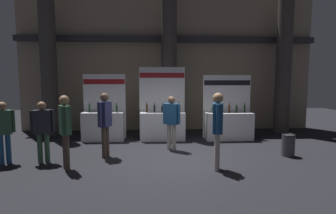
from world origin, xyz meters
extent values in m
plane|color=black|center=(0.00, 0.00, 0.00)|extent=(24.57, 24.57, 0.00)
cube|color=gray|center=(0.00, 4.33, 3.45)|extent=(12.28, 0.25, 6.90)
cube|color=#2D2D33|center=(0.00, 4.03, 3.80)|extent=(12.28, 0.20, 0.24)
cylinder|color=#423D38|center=(-4.60, 3.38, 3.00)|extent=(0.60, 0.60, 6.00)
cylinder|color=#423D38|center=(0.00, 3.38, 3.00)|extent=(0.60, 0.60, 6.00)
cylinder|color=#423D38|center=(4.60, 3.38, 3.00)|extent=(0.60, 0.60, 6.00)
cube|color=white|center=(-2.39, 2.31, 0.50)|extent=(1.44, 0.60, 1.01)
cube|color=white|center=(-2.39, 2.65, 1.17)|extent=(1.51, 0.04, 2.34)
cube|color=maroon|center=(-2.39, 2.63, 2.07)|extent=(1.47, 0.01, 0.18)
cylinder|color=#19381E|center=(-2.86, 2.32, 1.14)|extent=(0.06, 0.06, 0.27)
cylinder|color=#19381E|center=(-2.86, 2.32, 1.31)|extent=(0.03, 0.03, 0.07)
cylinder|color=red|center=(-2.86, 2.32, 1.35)|extent=(0.03, 0.03, 0.02)
cylinder|color=#472D14|center=(-2.55, 2.34, 1.14)|extent=(0.06, 0.06, 0.26)
cylinder|color=#472D14|center=(-2.55, 2.34, 1.30)|extent=(0.03, 0.03, 0.07)
cylinder|color=gold|center=(-2.55, 2.34, 1.34)|extent=(0.03, 0.03, 0.02)
cylinder|color=black|center=(-2.25, 2.33, 1.12)|extent=(0.07, 0.07, 0.23)
cylinder|color=black|center=(-2.25, 2.33, 1.28)|extent=(0.03, 0.03, 0.09)
cylinder|color=red|center=(-2.25, 2.33, 1.33)|extent=(0.03, 0.03, 0.02)
cylinder|color=#19381E|center=(-1.90, 2.22, 1.12)|extent=(0.07, 0.07, 0.23)
cylinder|color=#19381E|center=(-1.90, 2.22, 1.28)|extent=(0.03, 0.03, 0.09)
cylinder|color=red|center=(-1.90, 2.22, 1.33)|extent=(0.03, 0.03, 0.02)
cube|color=white|center=(-0.30, 2.26, 0.50)|extent=(1.58, 0.60, 0.99)
cube|color=white|center=(-0.30, 2.60, 1.30)|extent=(1.66, 0.04, 2.60)
cube|color=maroon|center=(-0.30, 2.58, 2.30)|extent=(1.61, 0.01, 0.18)
cylinder|color=#472D14|center=(-0.86, 2.29, 1.13)|extent=(0.06, 0.06, 0.27)
cylinder|color=#472D14|center=(-0.86, 2.29, 1.31)|extent=(0.03, 0.03, 0.08)
cylinder|color=gold|center=(-0.86, 2.29, 1.35)|extent=(0.03, 0.03, 0.02)
cylinder|color=black|center=(-0.58, 2.33, 1.11)|extent=(0.06, 0.06, 0.24)
cylinder|color=black|center=(-0.58, 2.33, 1.27)|extent=(0.03, 0.03, 0.07)
cylinder|color=black|center=(-0.58, 2.33, 1.31)|extent=(0.03, 0.03, 0.02)
cylinder|color=black|center=(-0.32, 2.17, 1.10)|extent=(0.07, 0.07, 0.22)
cylinder|color=black|center=(-0.32, 2.17, 1.26)|extent=(0.03, 0.03, 0.08)
cylinder|color=red|center=(-0.32, 2.17, 1.31)|extent=(0.03, 0.03, 0.02)
cylinder|color=#472D14|center=(-0.03, 2.29, 1.11)|extent=(0.06, 0.06, 0.24)
cylinder|color=#472D14|center=(-0.03, 2.29, 1.27)|extent=(0.03, 0.03, 0.08)
cylinder|color=gold|center=(-0.03, 2.29, 1.32)|extent=(0.03, 0.03, 0.02)
cylinder|color=#472D14|center=(0.27, 2.29, 1.13)|extent=(0.07, 0.07, 0.27)
cylinder|color=#472D14|center=(0.27, 2.29, 1.30)|extent=(0.03, 0.03, 0.07)
cylinder|color=red|center=(0.27, 2.29, 1.34)|extent=(0.03, 0.03, 0.02)
cube|color=white|center=(2.08, 2.20, 0.48)|extent=(1.66, 0.60, 0.97)
cube|color=white|center=(2.08, 2.54, 1.16)|extent=(1.75, 0.04, 2.31)
cube|color=black|center=(2.08, 2.51, 2.03)|extent=(1.70, 0.01, 0.18)
cylinder|color=#19381E|center=(1.50, 2.23, 1.08)|extent=(0.07, 0.07, 0.22)
cylinder|color=#19381E|center=(1.50, 2.23, 1.23)|extent=(0.03, 0.03, 0.08)
cylinder|color=red|center=(1.50, 2.23, 1.28)|extent=(0.03, 0.03, 0.02)
cylinder|color=black|center=(1.77, 2.15, 1.08)|extent=(0.07, 0.07, 0.23)
cylinder|color=black|center=(1.77, 2.15, 1.23)|extent=(0.03, 0.03, 0.08)
cylinder|color=black|center=(1.77, 2.15, 1.28)|extent=(0.03, 0.03, 0.02)
cylinder|color=#472D14|center=(2.08, 2.21, 1.10)|extent=(0.07, 0.07, 0.27)
cylinder|color=#472D14|center=(2.08, 2.21, 1.28)|extent=(0.03, 0.03, 0.08)
cylinder|color=gold|center=(2.08, 2.21, 1.33)|extent=(0.03, 0.03, 0.02)
cylinder|color=#19381E|center=(2.36, 2.25, 1.08)|extent=(0.07, 0.07, 0.22)
cylinder|color=#19381E|center=(2.36, 2.25, 1.23)|extent=(0.03, 0.03, 0.07)
cylinder|color=gold|center=(2.36, 2.25, 1.27)|extent=(0.03, 0.03, 0.02)
cylinder|color=#19381E|center=(2.66, 2.25, 1.11)|extent=(0.06, 0.06, 0.28)
cylinder|color=#19381E|center=(2.66, 2.25, 1.28)|extent=(0.03, 0.03, 0.07)
cylinder|color=red|center=(2.66, 2.25, 1.32)|extent=(0.03, 0.03, 0.02)
cylinder|color=#38383D|center=(3.16, 0.04, 0.30)|extent=(0.35, 0.35, 0.60)
torus|color=black|center=(3.16, 0.04, 0.61)|extent=(0.35, 0.35, 0.02)
cylinder|color=#47382D|center=(-1.93, 0.30, 0.43)|extent=(0.12, 0.12, 0.86)
cylinder|color=#47382D|center=(-1.98, 0.16, 0.43)|extent=(0.12, 0.12, 0.86)
cube|color=navy|center=(-1.95, 0.23, 1.21)|extent=(0.35, 0.41, 0.68)
sphere|color=brown|center=(-1.95, 0.23, 1.67)|extent=(0.24, 0.24, 0.24)
cylinder|color=navy|center=(-1.87, 0.42, 1.22)|extent=(0.08, 0.08, 0.65)
cylinder|color=navy|center=(-2.04, 0.03, 1.22)|extent=(0.08, 0.08, 0.65)
cylinder|color=#ADA393|center=(0.86, -1.05, 0.44)|extent=(0.12, 0.12, 0.89)
cylinder|color=#ADA393|center=(0.90, -0.89, 0.44)|extent=(0.12, 0.12, 0.89)
cube|color=navy|center=(0.88, -0.97, 1.24)|extent=(0.30, 0.39, 0.70)
sphere|color=#8C6647|center=(0.88, -0.97, 1.72)|extent=(0.24, 0.24, 0.24)
cylinder|color=navy|center=(0.84, -1.18, 1.26)|extent=(0.08, 0.08, 0.67)
cylinder|color=navy|center=(0.93, -0.75, 1.26)|extent=(0.08, 0.08, 0.67)
cylinder|color=#47382D|center=(-2.67, -0.81, 0.43)|extent=(0.12, 0.12, 0.86)
cylinder|color=#47382D|center=(-2.76, -0.66, 0.43)|extent=(0.12, 0.12, 0.86)
cube|color=#33563D|center=(-2.72, -0.73, 1.20)|extent=(0.38, 0.45, 0.68)
sphere|color=#8C6647|center=(-2.72, -0.73, 1.67)|extent=(0.24, 0.24, 0.24)
cylinder|color=#33563D|center=(-2.60, -0.95, 1.22)|extent=(0.08, 0.08, 0.65)
cylinder|color=#33563D|center=(-2.83, -0.52, 1.22)|extent=(0.08, 0.08, 0.65)
cylinder|color=navy|center=(-4.34, -0.19, 0.38)|extent=(0.12, 0.12, 0.77)
cylinder|color=navy|center=(-4.48, -0.28, 0.38)|extent=(0.12, 0.12, 0.77)
cube|color=#33563D|center=(-4.41, -0.24, 1.07)|extent=(0.43, 0.40, 0.61)
sphere|color=#8C6647|center=(-4.41, -0.24, 1.49)|extent=(0.21, 0.21, 0.21)
cylinder|color=#33563D|center=(-4.22, -0.11, 1.09)|extent=(0.08, 0.08, 0.58)
cylinder|color=#33563D|center=(-3.54, -0.22, 0.38)|extent=(0.12, 0.12, 0.77)
cylinder|color=#33563D|center=(-3.38, -0.18, 0.38)|extent=(0.12, 0.12, 0.77)
cube|color=#23232D|center=(-3.46, -0.20, 1.07)|extent=(0.45, 0.31, 0.61)
sphere|color=#8C6647|center=(-3.46, -0.20, 1.49)|extent=(0.21, 0.21, 0.21)
cylinder|color=#23232D|center=(-3.71, -0.25, 1.09)|extent=(0.08, 0.08, 0.58)
cylinder|color=#23232D|center=(-3.21, -0.15, 1.09)|extent=(0.08, 0.08, 0.58)
cylinder|color=#ADA393|center=(0.00, 0.87, 0.40)|extent=(0.12, 0.12, 0.80)
cylinder|color=#ADA393|center=(-0.15, 0.97, 0.40)|extent=(0.12, 0.12, 0.80)
cube|color=navy|center=(-0.07, 0.92, 1.11)|extent=(0.50, 0.46, 0.63)
sphere|color=brown|center=(-0.07, 0.92, 1.54)|extent=(0.22, 0.22, 0.22)
cylinder|color=navy|center=(0.14, 0.77, 1.13)|extent=(0.08, 0.08, 0.60)
cylinder|color=navy|center=(-0.29, 1.07, 1.13)|extent=(0.08, 0.08, 0.60)
camera|label=1|loc=(-0.63, -7.05, 2.15)|focal=28.34mm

